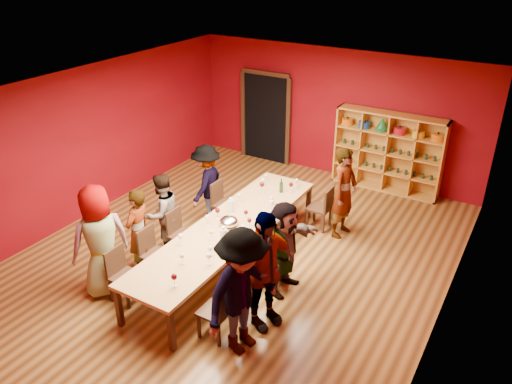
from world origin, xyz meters
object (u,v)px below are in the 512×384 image
shelving_unit (389,148)px  person_right_1 (263,271)px  chair_person_left_1 (152,250)px  spittoon_bowl (229,222)px  chair_person_right_0 (220,309)px  chair_person_right_2 (270,259)px  person_left_2 (162,213)px  person_left_1 (138,232)px  chair_person_left_3 (222,201)px  tasting_table (229,229)px  wine_bottle (281,187)px  chair_person_left_0 (121,272)px  person_left_0 (100,241)px  person_right_2 (284,248)px  person_right_4 (344,192)px  chair_person_left_2 (179,231)px  chair_person_right_1 (242,287)px  person_left_3 (207,183)px  chair_person_right_4 (323,206)px  person_right_0 (242,292)px

shelving_unit → person_right_1: size_ratio=1.28×
chair_person_left_1 → spittoon_bowl: size_ratio=2.73×
chair_person_right_0 → chair_person_right_2: same height
person_left_2 → person_left_1: bearing=17.4°
chair_person_left_3 → person_right_1: bearing=-44.3°
person_right_1 → chair_person_right_2: (-0.37, 0.87, -0.44)m
tasting_table → person_left_2: bearing=-169.6°
tasting_table → wine_bottle: bearing=84.4°
chair_person_left_0 → person_left_0: (-0.37, 0.00, 0.44)m
chair_person_right_0 → tasting_table: bearing=119.5°
shelving_unit → chair_person_right_2: bearing=-96.2°
person_right_2 → tasting_table: bearing=86.4°
person_right_4 → wine_bottle: person_right_4 is taller
person_left_0 → person_right_4: person_left_0 is taller
chair_person_left_3 → wine_bottle: bearing=24.5°
chair_person_left_0 → person_right_1: size_ratio=0.47×
wine_bottle → chair_person_right_2: bearing=-66.8°
chair_person_right_0 → spittoon_bowl: bearing=119.5°
chair_person_left_3 → chair_person_left_2: bearing=-90.0°
person_left_1 → person_right_4: (2.48, 2.89, 0.12)m
tasting_table → person_right_2: 1.17m
chair_person_left_3 → chair_person_right_1: (1.82, -2.14, 0.00)m
wine_bottle → person_left_3: bearing=-161.1°
chair_person_left_1 → person_left_1: person_left_1 is taller
person_left_1 → chair_person_right_4: bearing=136.4°
chair_person_left_0 → person_left_0: size_ratio=0.47×
shelving_unit → chair_person_right_4: size_ratio=2.70×
chair_person_right_0 → person_right_1: 0.81m
chair_person_right_2 → person_left_2: bearing=-178.2°
chair_person_left_3 → spittoon_bowl: spittoon_bowl is taller
person_right_1 → spittoon_bowl: (-1.29, 1.06, -0.11)m
person_right_2 → wine_bottle: (-1.00, 1.76, 0.07)m
person_left_0 → person_left_3: 2.77m
shelving_unit → person_left_0: person_left_0 is taller
chair_person_left_0 → person_right_4: (2.21, 3.60, 0.40)m
chair_person_left_2 → person_left_2: person_left_2 is taller
chair_person_right_1 → chair_person_right_2: bearing=90.0°
tasting_table → person_left_3: size_ratio=2.83×
person_right_1 → person_left_1: bearing=111.1°
person_left_0 → chair_person_left_3: size_ratio=2.11×
chair_person_right_4 → person_right_1: bearing=-82.9°
person_left_3 → person_right_2: size_ratio=1.00×
chair_person_left_3 → person_right_4: person_right_4 is taller
person_left_2 → chair_person_right_2: (2.18, 0.07, -0.26)m
shelving_unit → chair_person_left_3: bearing=-125.7°
chair_person_right_2 → person_left_1: bearing=-159.3°
chair_person_left_0 → chair_person_right_4: size_ratio=1.00×
chair_person_left_1 → person_right_2: (2.07, 0.79, 0.30)m
chair_person_left_1 → wine_bottle: 2.78m
person_left_2 → person_right_0: bearing=71.5°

